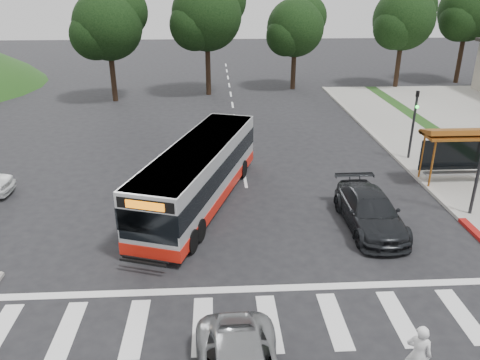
{
  "coord_description": "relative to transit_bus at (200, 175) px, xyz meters",
  "views": [
    {
      "loc": [
        -1.51,
        -16.22,
        9.52
      ],
      "look_at": [
        -0.47,
        2.29,
        1.6
      ],
      "focal_mm": 35.0,
      "sensor_mm": 36.0,
      "label": 1
    }
  ],
  "objects": [
    {
      "name": "bus_shelter",
      "position": [
        13.05,
        1.68,
        0.95
      ],
      "size": [
        4.2,
        1.6,
        2.86
      ],
      "color": "#955118",
      "rests_on": "sidewalk_east"
    },
    {
      "name": "traffic_signal_ne_short",
      "position": [
        11.85,
        5.07,
        1.07
      ],
      "size": [
        0.18,
        0.37,
        4.0
      ],
      "color": "black",
      "rests_on": "ground"
    },
    {
      "name": "tree_north_c",
      "position": [
        -7.68,
        20.64,
        4.89
      ],
      "size": [
        6.16,
        5.74,
        9.3
      ],
      "color": "black",
      "rests_on": "ground"
    },
    {
      "name": "transit_bus",
      "position": [
        0.0,
        0.0,
        0.0
      ],
      "size": [
        5.63,
        11.05,
        2.81
      ],
      "primitive_type": null,
      "rotation": [
        0.0,
        0.0,
        -0.32
      ],
      "color": "#B9BCBF",
      "rests_on": "ground"
    },
    {
      "name": "tree_north_a",
      "position": [
        0.33,
        22.65,
        5.52
      ],
      "size": [
        6.6,
        6.15,
        10.17
      ],
      "color": "black",
      "rests_on": "ground"
    },
    {
      "name": "crosswalk_ladder",
      "position": [
        2.25,
        -8.42,
        -1.4
      ],
      "size": [
        18.0,
        2.6,
        0.01
      ],
      "primitive_type": "cube",
      "color": "silver",
      "rests_on": "ground"
    },
    {
      "name": "tree_north_b",
      "position": [
        8.32,
        24.64,
        4.26
      ],
      "size": [
        5.72,
        5.33,
        8.43
      ],
      "color": "black",
      "rests_on": "ground"
    },
    {
      "name": "pedestrian",
      "position": [
        5.72,
        -10.83,
        -0.53
      ],
      "size": [
        0.76,
        0.67,
        1.75
      ],
      "primitive_type": "imported",
      "rotation": [
        0.0,
        0.0,
        2.64
      ],
      "color": "white",
      "rests_on": "ground"
    },
    {
      "name": "curb_east",
      "position": [
        11.25,
        4.58,
        -1.33
      ],
      "size": [
        0.3,
        40.0,
        0.15
      ],
      "primitive_type": "cube",
      "color": "#9E9991",
      "rests_on": "ground"
    },
    {
      "name": "tree_ne_b",
      "position": [
        25.32,
        26.64,
        5.52
      ],
      "size": [
        6.16,
        5.74,
        10.02
      ],
      "color": "black",
      "rests_on": "ground"
    },
    {
      "name": "sidewalk_east",
      "position": [
        13.25,
        4.58,
        -1.34
      ],
      "size": [
        4.0,
        40.0,
        0.12
      ],
      "primitive_type": "cube",
      "color": "gray",
      "rests_on": "ground"
    },
    {
      "name": "ground",
      "position": [
        2.25,
        -3.42,
        -1.4
      ],
      "size": [
        140.0,
        140.0,
        0.0
      ],
      "primitive_type": "plane",
      "color": "black",
      "rests_on": "ground"
    },
    {
      "name": "dark_sedan",
      "position": [
        7.08,
        -2.69,
        -0.66
      ],
      "size": [
        2.15,
        5.15,
        1.49
      ],
      "primitive_type": "imported",
      "rotation": [
        0.0,
        0.0,
        0.01
      ],
      "color": "black",
      "rests_on": "ground"
    },
    {
      "name": "tree_ne_a",
      "position": [
        18.32,
        24.64,
        4.99
      ],
      "size": [
        6.16,
        5.74,
        9.3
      ],
      "color": "black",
      "rests_on": "parking_lot"
    }
  ]
}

